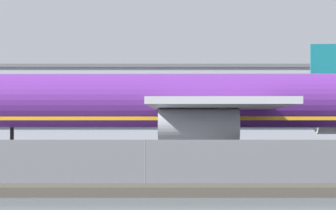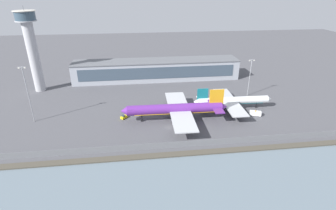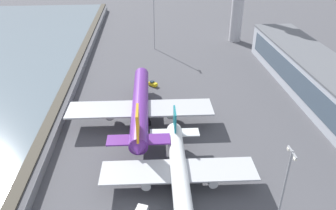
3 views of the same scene
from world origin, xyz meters
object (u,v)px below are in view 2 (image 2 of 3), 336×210
at_px(cargo_jet_purple, 176,109).
at_px(control_tower, 31,45).
at_px(ops_van, 255,113).
at_px(apron_light_mast_apron_west, 28,92).
at_px(passenger_jet_white_teal, 232,101).
at_px(apron_light_mast_apron_east, 250,76).
at_px(baggage_tug, 124,117).

bearing_deg(cargo_jet_purple, control_tower, 147.49).
height_order(ops_van, apron_light_mast_apron_west, apron_light_mast_apron_west).
distance_m(passenger_jet_white_teal, ops_van, 12.51).
distance_m(cargo_jet_purple, control_tower, 89.01).
height_order(cargo_jet_purple, passenger_jet_white_teal, cargo_jet_purple).
distance_m(ops_van, apron_light_mast_apron_east, 26.90).
height_order(passenger_jet_white_teal, control_tower, control_tower).
bearing_deg(cargo_jet_purple, baggage_tug, 169.78).
height_order(passenger_jet_white_teal, apron_light_mast_apron_east, apron_light_mast_apron_east).
bearing_deg(control_tower, baggage_tug, -40.61).
bearing_deg(control_tower, passenger_jet_white_teal, -20.63).
relative_size(passenger_jet_white_teal, ops_van, 7.04).
distance_m(control_tower, apron_light_mast_apron_east, 119.73).
xyz_separation_m(passenger_jet_white_teal, apron_light_mast_apron_east, (14.87, 15.47, 7.20)).
xyz_separation_m(control_tower, apron_light_mast_apron_west, (9.23, -40.04, -12.31)).
distance_m(passenger_jet_white_teal, control_tower, 110.91).
bearing_deg(ops_van, cargo_jet_purple, 179.39).
bearing_deg(apron_light_mast_apron_west, passenger_jet_white_teal, 1.08).
bearing_deg(apron_light_mast_apron_west, cargo_jet_purple, -5.78).
xyz_separation_m(passenger_jet_white_teal, baggage_tug, (-52.49, -3.91, -3.52)).
height_order(cargo_jet_purple, ops_van, cargo_jet_purple).
bearing_deg(cargo_jet_purple, apron_light_mast_apron_east, 28.46).
bearing_deg(baggage_tug, apron_light_mast_apron_east, 16.05).
xyz_separation_m(passenger_jet_white_teal, control_tower, (-101.72, 38.30, 22.07)).
relative_size(ops_van, control_tower, 0.12).
relative_size(cargo_jet_purple, control_tower, 1.03).
height_order(passenger_jet_white_teal, baggage_tug, passenger_jet_white_teal).
bearing_deg(control_tower, cargo_jet_purple, -32.51).
height_order(baggage_tug, apron_light_mast_apron_west, apron_light_mast_apron_west).
bearing_deg(cargo_jet_purple, apron_light_mast_apron_west, 174.22).
bearing_deg(baggage_tug, control_tower, 139.39).
xyz_separation_m(ops_van, control_tower, (-110.29, 46.89, 25.12)).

